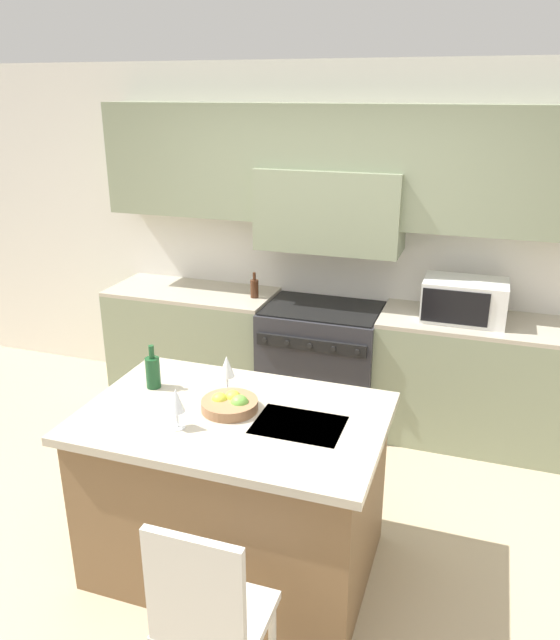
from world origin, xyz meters
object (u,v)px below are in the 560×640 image
(wine_glass_far, at_px, (227,367))
(range_stove, at_px, (322,363))
(wine_bottle, at_px, (153,371))
(oil_bottle_on_counter, at_px, (254,288))
(island_chair, at_px, (208,615))
(wine_glass_near, at_px, (176,401))
(fruit_bowl, at_px, (230,404))
(microwave, at_px, (464,300))

(wine_glass_far, bearing_deg, range_stove, 85.35)
(wine_bottle, distance_m, oil_bottle_on_counter, 1.65)
(wine_bottle, bearing_deg, range_stove, 71.88)
(range_stove, height_order, island_chair, island_chair)
(island_chair, xyz_separation_m, wine_glass_far, (-0.38, 1.11, 0.53))
(range_stove, height_order, wine_bottle, wine_bottle)
(wine_bottle, height_order, oil_bottle_on_counter, wine_bottle)
(wine_glass_far, bearing_deg, wine_glass_near, -99.74)
(island_chair, relative_size, wine_bottle, 4.00)
(range_stove, relative_size, fruit_bowl, 3.15)
(wine_glass_near, bearing_deg, wine_bottle, 133.07)
(island_chair, relative_size, wine_glass_far, 4.72)
(island_chair, bearing_deg, wine_bottle, 127.52)
(wine_bottle, bearing_deg, wine_glass_far, 11.45)
(microwave, bearing_deg, fruit_bowl, -121.02)
(microwave, distance_m, wine_glass_near, 2.35)
(wine_glass_far, height_order, fruit_bowl, wine_glass_far)
(wine_bottle, xyz_separation_m, fruit_bowl, (0.50, -0.10, -0.06))
(microwave, relative_size, oil_bottle_on_counter, 2.82)
(range_stove, height_order, fruit_bowl, fruit_bowl)
(fruit_bowl, xyz_separation_m, oil_bottle_on_counter, (-0.54, 1.75, 0.05))
(island_chair, height_order, wine_bottle, wine_bottle)
(wine_glass_far, xyz_separation_m, fruit_bowl, (0.10, -0.18, -0.11))
(wine_glass_near, bearing_deg, wine_glass_far, 80.26)
(range_stove, relative_size, wine_glass_near, 4.38)
(island_chair, height_order, wine_glass_far, wine_glass_far)
(microwave, relative_size, wine_glass_near, 2.72)
(range_stove, relative_size, microwave, 1.61)
(wine_glass_far, bearing_deg, oil_bottle_on_counter, 105.69)
(microwave, xyz_separation_m, fruit_bowl, (-1.06, -1.75, -0.12))
(wine_glass_near, bearing_deg, oil_bottle_on_counter, 100.29)
(range_stove, bearing_deg, oil_bottle_on_counter, 178.82)
(wine_bottle, relative_size, wine_glass_far, 1.18)
(wine_glass_near, bearing_deg, fruit_bowl, 55.99)
(microwave, bearing_deg, oil_bottle_on_counter, -179.75)
(island_chair, relative_size, oil_bottle_on_counter, 4.91)
(range_stove, height_order, wine_glass_near, wine_glass_near)
(island_chair, distance_m, wine_glass_near, 0.97)
(range_stove, xyz_separation_m, wine_glass_near, (-0.20, -1.99, 0.62))
(range_stove, distance_m, wine_glass_far, 1.67)
(oil_bottle_on_counter, bearing_deg, fruit_bowl, -72.97)
(wine_glass_near, height_order, oil_bottle_on_counter, same)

